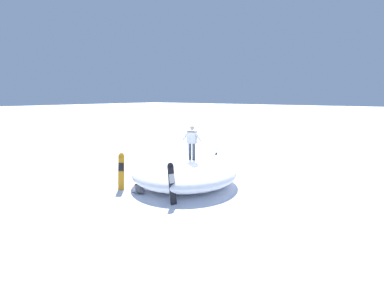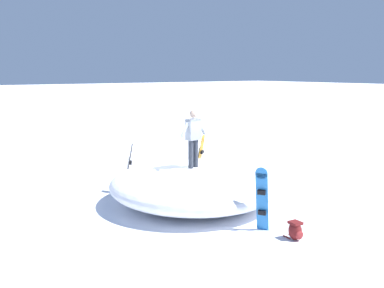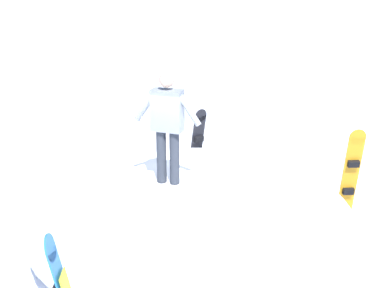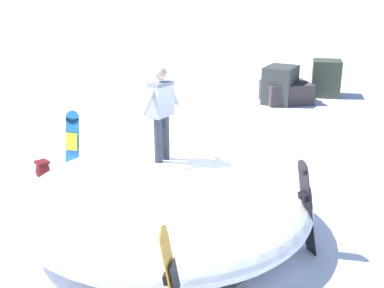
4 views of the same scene
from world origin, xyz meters
name	(u,v)px [view 1 (image 1 of 4)]	position (x,y,z in m)	size (l,w,h in m)	color
ground	(187,190)	(0.00, 0.00, 0.00)	(240.00, 240.00, 0.00)	white
snow_mound	(184,172)	(0.57, -0.55, 0.60)	(4.97, 4.88, 1.19)	white
snowboarder_standing	(192,141)	(0.34, -0.83, 2.11)	(0.99, 0.29, 1.62)	#333842
snowboard_primary_upright	(215,157)	(0.59, -3.33, 0.85)	(0.42, 0.42, 1.64)	#2672BF
snowboard_secondary_upright	(172,183)	(-0.46, 1.56, 0.84)	(0.41, 0.38, 1.63)	black
snowboard_tertiary_upright	(121,171)	(2.45, 1.66, 0.86)	(0.40, 0.40, 1.66)	orange
backpack_near	(140,189)	(1.36, 1.59, 0.21)	(0.63, 0.31, 0.42)	#4C4C51
backpack_far	(218,164)	(0.86, -4.16, 0.23)	(0.33, 0.50, 0.45)	maroon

